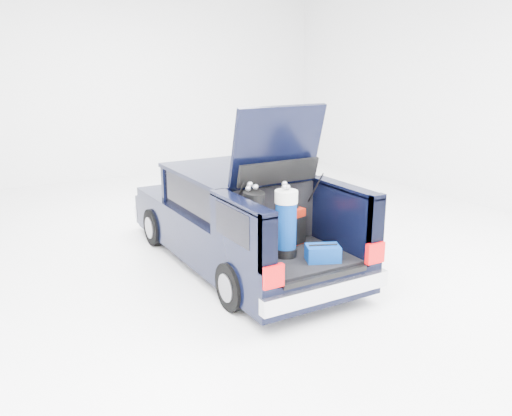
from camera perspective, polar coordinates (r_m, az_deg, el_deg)
ground at (r=8.35m, az=-1.73°, el=-5.79°), size 14.00×14.00×0.00m
car at (r=8.21m, az=-2.12°, el=-1.19°), size 1.87×4.65×2.47m
red_suitcase at (r=7.30m, az=3.87°, el=-1.99°), size 0.35×0.28×0.52m
black_golf_bag at (r=6.73m, az=-0.42°, el=-1.78°), size 0.35×0.40×0.97m
blue_golf_bag at (r=6.80m, az=3.16°, el=-1.58°), size 0.32×0.32×0.97m
blue_duffel at (r=6.79m, az=7.04°, el=-4.73°), size 0.49×0.41×0.22m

